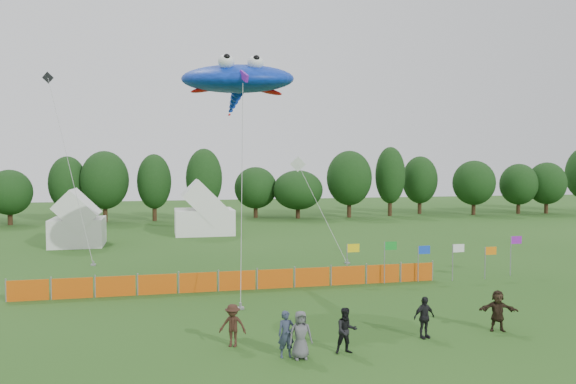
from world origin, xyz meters
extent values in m
plane|color=#234C16|center=(0.00, 0.00, 0.00)|extent=(160.00, 160.00, 0.00)
cylinder|color=#382314|center=(-21.24, 44.50, 0.96)|extent=(0.50, 0.50, 1.91)
ellipsoid|color=black|center=(-21.24, 44.50, 3.45)|extent=(4.61, 4.61, 4.30)
cylinder|color=#382314|center=(-15.73, 46.21, 1.19)|extent=(0.50, 0.50, 2.38)
ellipsoid|color=black|center=(-15.73, 46.21, 4.30)|extent=(4.09, 4.09, 5.35)
cylinder|color=#382314|center=(-11.75, 45.39, 1.29)|extent=(0.50, 0.50, 2.57)
ellipsoid|color=black|center=(-11.75, 45.39, 4.64)|extent=(5.20, 5.20, 5.79)
cylinder|color=#382314|center=(-6.44, 45.32, 1.23)|extent=(0.50, 0.50, 2.46)
ellipsoid|color=black|center=(-6.44, 45.32, 4.45)|extent=(3.78, 3.78, 5.55)
cylinder|color=#382314|center=(-0.99, 43.92, 1.33)|extent=(0.50, 0.50, 2.66)
ellipsoid|color=black|center=(-0.99, 43.92, 4.81)|extent=(4.05, 4.05, 5.99)
cylinder|color=#382314|center=(5.28, 46.53, 0.99)|extent=(0.50, 0.50, 1.98)
ellipsoid|color=black|center=(5.28, 46.53, 3.58)|extent=(5.06, 5.06, 4.46)
cylinder|color=#382314|center=(9.99, 44.56, 0.93)|extent=(0.50, 0.50, 1.86)
ellipsoid|color=black|center=(9.99, 44.56, 3.35)|extent=(5.86, 5.86, 4.18)
cylinder|color=#382314|center=(16.28, 44.38, 1.31)|extent=(0.50, 0.50, 2.62)
ellipsoid|color=black|center=(16.28, 44.38, 4.73)|extent=(5.41, 5.41, 5.89)
cylinder|color=#382314|center=(21.78, 44.99, 1.39)|extent=(0.50, 0.50, 2.78)
ellipsoid|color=black|center=(21.78, 44.99, 5.02)|extent=(3.67, 3.67, 6.26)
cylinder|color=#382314|center=(26.67, 46.88, 1.21)|extent=(0.50, 0.50, 2.42)
ellipsoid|color=black|center=(26.67, 46.88, 4.36)|extent=(4.46, 4.46, 5.44)
cylinder|color=#382314|center=(32.69, 44.13, 1.12)|extent=(0.50, 0.50, 2.24)
ellipsoid|color=black|center=(32.69, 44.13, 4.04)|extent=(5.26, 5.26, 5.03)
cylinder|color=#382314|center=(39.09, 44.15, 1.05)|extent=(0.50, 0.50, 2.10)
ellipsoid|color=black|center=(39.09, 44.15, 3.80)|extent=(4.74, 4.74, 4.73)
cylinder|color=#382314|center=(42.84, 43.69, 1.08)|extent=(0.50, 0.50, 2.16)
ellipsoid|color=black|center=(42.84, 43.69, 3.91)|extent=(4.88, 4.88, 4.87)
cube|color=white|center=(-12.18, 27.31, 1.09)|extent=(3.97, 3.97, 2.18)
cube|color=white|center=(-1.89, 32.29, 1.15)|extent=(5.25, 4.20, 2.31)
cube|color=#CC500B|center=(-11.98, 9.10, 0.50)|extent=(1.90, 0.06, 1.00)
cube|color=#CC500B|center=(-9.98, 9.10, 0.50)|extent=(1.90, 0.06, 1.00)
cube|color=#CC500B|center=(-7.98, 9.10, 0.50)|extent=(1.90, 0.06, 1.00)
cube|color=#CC500B|center=(-5.98, 9.10, 0.50)|extent=(1.90, 0.06, 1.00)
cube|color=#CC500B|center=(-3.98, 9.10, 0.50)|extent=(1.90, 0.06, 1.00)
cube|color=#CC500B|center=(-1.98, 9.10, 0.50)|extent=(1.90, 0.06, 1.00)
cube|color=#CC500B|center=(0.02, 9.10, 0.50)|extent=(1.90, 0.06, 1.00)
cube|color=#CC500B|center=(2.02, 9.10, 0.50)|extent=(1.90, 0.06, 1.00)
cube|color=#CC500B|center=(4.02, 9.10, 0.50)|extent=(1.90, 0.06, 1.00)
cube|color=#CC500B|center=(6.02, 9.10, 0.50)|extent=(1.90, 0.06, 1.00)
cube|color=#CC500B|center=(8.02, 9.10, 0.50)|extent=(1.90, 0.06, 1.00)
cylinder|color=gray|center=(4.00, 9.22, 1.09)|extent=(0.06, 0.06, 2.18)
cube|color=yellow|center=(4.35, 9.22, 1.95)|extent=(0.70, 0.02, 0.45)
cylinder|color=gray|center=(6.00, 8.84, 1.14)|extent=(0.06, 0.06, 2.29)
cube|color=#148C26|center=(6.35, 8.84, 2.06)|extent=(0.70, 0.02, 0.45)
cylinder|color=gray|center=(8.00, 8.89, 0.99)|extent=(0.06, 0.06, 1.99)
cube|color=blue|center=(8.35, 8.89, 1.76)|extent=(0.70, 0.02, 0.45)
cylinder|color=gray|center=(10.00, 8.74, 1.02)|extent=(0.06, 0.06, 2.04)
cube|color=white|center=(10.35, 8.74, 1.81)|extent=(0.70, 0.02, 0.45)
cylinder|color=gray|center=(12.00, 8.72, 0.91)|extent=(0.06, 0.06, 1.82)
cube|color=orange|center=(12.35, 8.72, 1.60)|extent=(0.70, 0.02, 0.45)
cylinder|color=gray|center=(14.00, 9.27, 1.15)|extent=(0.06, 0.06, 2.30)
cube|color=purple|center=(14.35, 9.27, 2.07)|extent=(0.70, 0.02, 0.45)
imported|color=#2D354B|center=(-1.70, -1.18, 0.79)|extent=(0.58, 0.38, 1.58)
imported|color=black|center=(0.40, -1.25, 0.79)|extent=(0.78, 0.61, 1.58)
imported|color=#351E15|center=(-3.32, 0.34, 0.76)|extent=(1.13, 0.90, 1.53)
imported|color=black|center=(3.79, -0.29, 0.78)|extent=(0.98, 0.57, 1.57)
imported|color=#55555A|center=(-1.26, -1.40, 0.81)|extent=(0.80, 0.53, 1.61)
imported|color=black|center=(6.99, -0.12, 0.80)|extent=(1.55, 0.94, 1.60)
ellipsoid|color=#0E38D3|center=(-1.74, 10.35, 10.98)|extent=(6.86, 5.81, 2.08)
sphere|color=white|center=(-2.48, 9.06, 11.62)|extent=(0.83, 0.83, 0.83)
sphere|color=white|center=(-0.99, 9.06, 11.62)|extent=(0.83, 0.83, 0.83)
ellipsoid|color=red|center=(-3.33, 10.55, 10.43)|extent=(1.75, 0.76, 0.27)
ellipsoid|color=red|center=(-0.15, 10.55, 10.43)|extent=(1.75, 0.76, 0.27)
cube|color=purple|center=(-1.74, 8.07, 10.78)|extent=(0.37, 0.96, 0.70)
cylinder|color=#A5A5A5|center=(-2.04, 6.85, 5.34)|extent=(0.64, 3.10, 10.69)
cube|color=gray|center=(-2.34, 5.32, 0.05)|extent=(0.30, 0.30, 0.10)
cube|color=white|center=(5.34, 25.69, 6.44)|extent=(1.29, 0.36, 1.29)
cylinder|color=#A5A5A5|center=(5.67, 20.35, 3.22)|extent=(0.69, 10.71, 6.46)
cube|color=gray|center=(6.00, 15.00, 0.05)|extent=(0.30, 0.30, 0.10)
cube|color=black|center=(-13.51, 23.84, 12.62)|extent=(0.84, 0.24, 0.84)
cylinder|color=#A5A5A5|center=(-11.76, 20.92, 6.31)|extent=(3.55, 5.88, 12.64)
cube|color=gray|center=(-10.00, 18.00, 0.05)|extent=(0.30, 0.30, 0.10)
camera|label=1|loc=(-5.78, -19.31, 6.56)|focal=35.00mm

